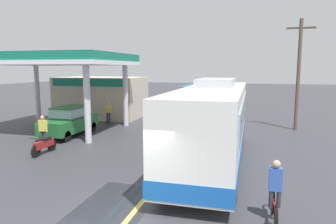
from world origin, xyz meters
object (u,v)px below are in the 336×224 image
(pedestrian_near_pump, at_px, (43,129))
(coach_bus_main, at_px, (213,125))
(pedestrian_by_shop, at_px, (108,111))
(car_at_pump, at_px, (70,119))
(minibus_opposing_lane, at_px, (195,95))
(cyclist_on_shoulder, at_px, (275,194))
(motorcycle_parked_forecourt, at_px, (44,145))

(pedestrian_near_pump, bearing_deg, coach_bus_main, -3.89)
(coach_bus_main, relative_size, pedestrian_by_shop, 6.65)
(coach_bus_main, distance_m, pedestrian_near_pump, 9.18)
(car_at_pump, distance_m, pedestrian_by_shop, 4.54)
(car_at_pump, distance_m, pedestrian_near_pump, 2.72)
(pedestrian_near_pump, bearing_deg, minibus_opposing_lane, 72.60)
(minibus_opposing_lane, height_order, pedestrian_near_pump, minibus_opposing_lane)
(coach_bus_main, bearing_deg, cyclist_on_shoulder, -64.66)
(coach_bus_main, distance_m, motorcycle_parked_forecourt, 8.22)
(motorcycle_parked_forecourt, distance_m, pedestrian_near_pump, 1.75)
(car_at_pump, bearing_deg, minibus_opposing_lane, 69.17)
(car_at_pump, distance_m, minibus_opposing_lane, 15.02)
(car_at_pump, relative_size, motorcycle_parked_forecourt, 2.33)
(minibus_opposing_lane, bearing_deg, motorcycle_parked_forecourt, -103.13)
(coach_bus_main, bearing_deg, motorcycle_parked_forecourt, -175.04)
(coach_bus_main, height_order, pedestrian_by_shop, coach_bus_main)
(cyclist_on_shoulder, bearing_deg, coach_bus_main, 115.34)
(pedestrian_near_pump, bearing_deg, pedestrian_by_shop, 87.55)
(pedestrian_near_pump, bearing_deg, motorcycle_parked_forecourt, -52.03)
(motorcycle_parked_forecourt, xyz_separation_m, pedestrian_near_pump, (-1.03, 1.32, 0.49))
(car_at_pump, xyz_separation_m, cyclist_on_shoulder, (11.51, -8.17, -0.23))
(motorcycle_parked_forecourt, height_order, pedestrian_near_pump, pedestrian_near_pump)
(motorcycle_parked_forecourt, bearing_deg, minibus_opposing_lane, 76.87)
(cyclist_on_shoulder, distance_m, pedestrian_by_shop, 16.86)
(motorcycle_parked_forecourt, bearing_deg, pedestrian_by_shop, 94.83)
(minibus_opposing_lane, bearing_deg, coach_bus_main, -77.41)
(car_at_pump, height_order, motorcycle_parked_forecourt, car_at_pump)
(pedestrian_near_pump, bearing_deg, car_at_pump, 91.87)
(minibus_opposing_lane, bearing_deg, cyclist_on_shoulder, -74.47)
(minibus_opposing_lane, relative_size, pedestrian_near_pump, 3.69)
(coach_bus_main, xyz_separation_m, minibus_opposing_lane, (-3.88, 17.37, -0.25))
(car_at_pump, bearing_deg, coach_bus_main, -19.88)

